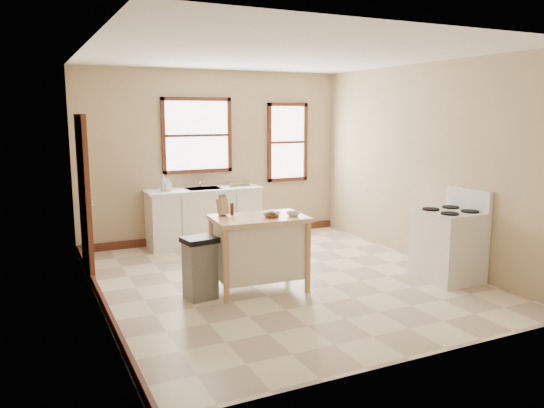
{
  "coord_description": "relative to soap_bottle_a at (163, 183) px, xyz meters",
  "views": [
    {
      "loc": [
        -2.94,
        -5.85,
        2.12
      ],
      "look_at": [
        0.05,
        0.4,
        0.92
      ],
      "focal_mm": 35.0,
      "sensor_mm": 36.0,
      "label": 1
    }
  ],
  "objects": [
    {
      "name": "floor",
      "position": [
        0.95,
        -2.18,
        -1.05
      ],
      "size": [
        5.0,
        5.0,
        0.0
      ],
      "primitive_type": "plane",
      "color": "beige",
      "rests_on": "ground"
    },
    {
      "name": "ceiling",
      "position": [
        0.95,
        -2.18,
        1.75
      ],
      "size": [
        5.0,
        5.0,
        0.0
      ],
      "primitive_type": "plane",
      "rotation": [
        3.14,
        0.0,
        0.0
      ],
      "color": "white",
      "rests_on": "ground"
    },
    {
      "name": "wall_back",
      "position": [
        0.95,
        0.32,
        0.35
      ],
      "size": [
        4.5,
        0.04,
        2.8
      ],
      "primitive_type": "cube",
      "color": "tan",
      "rests_on": "ground"
    },
    {
      "name": "wall_left",
      "position": [
        -1.3,
        -2.18,
        0.35
      ],
      "size": [
        0.04,
        5.0,
        2.8
      ],
      "primitive_type": "cube",
      "color": "tan",
      "rests_on": "ground"
    },
    {
      "name": "wall_right",
      "position": [
        3.2,
        -2.18,
        0.35
      ],
      "size": [
        0.04,
        5.0,
        2.8
      ],
      "primitive_type": "cube",
      "color": "tan",
      "rests_on": "ground"
    },
    {
      "name": "window_main",
      "position": [
        0.65,
        0.3,
        0.7
      ],
      "size": [
        1.17,
        0.06,
        1.22
      ],
      "primitive_type": null,
      "color": "#401B11",
      "rests_on": "wall_back"
    },
    {
      "name": "window_side",
      "position": [
        2.3,
        0.3,
        0.55
      ],
      "size": [
        0.77,
        0.06,
        1.37
      ],
      "primitive_type": null,
      "color": "#401B11",
      "rests_on": "wall_back"
    },
    {
      "name": "door_left",
      "position": [
        -1.26,
        -0.88,
        0.0
      ],
      "size": [
        0.06,
        0.9,
        2.1
      ],
      "primitive_type": "cube",
      "color": "#401B11",
      "rests_on": "ground"
    },
    {
      "name": "baseboard_back",
      "position": [
        0.95,
        0.29,
        -0.99
      ],
      "size": [
        4.5,
        0.04,
        0.12
      ],
      "primitive_type": "cube",
      "color": "#401B11",
      "rests_on": "ground"
    },
    {
      "name": "baseboard_left",
      "position": [
        -1.27,
        -2.18,
        -0.99
      ],
      "size": [
        0.04,
        5.0,
        0.12
      ],
      "primitive_type": "cube",
      "color": "#401B11",
      "rests_on": "ground"
    },
    {
      "name": "sink_counter",
      "position": [
        0.65,
        0.02,
        -0.59
      ],
      "size": [
        1.86,
        0.62,
        0.92
      ],
      "primitive_type": null,
      "color": "white",
      "rests_on": "ground"
    },
    {
      "name": "faucet",
      "position": [
        0.65,
        0.2,
        -0.02
      ],
      "size": [
        0.03,
        0.03,
        0.22
      ],
      "primitive_type": "cylinder",
      "color": "silver",
      "rests_on": "sink_counter"
    },
    {
      "name": "soap_bottle_a",
      "position": [
        0.0,
        0.0,
        0.0
      ],
      "size": [
        0.11,
        0.11,
        0.26
      ],
      "primitive_type": "imported",
      "rotation": [
        0.0,
        0.0,
        -0.11
      ],
      "color": "#B2B2B2",
      "rests_on": "sink_counter"
    },
    {
      "name": "soap_bottle_b",
      "position": [
        0.07,
        -0.01,
        -0.03
      ],
      "size": [
        0.1,
        0.1,
        0.2
      ],
      "primitive_type": "imported",
      "rotation": [
        0.0,
        0.0,
        0.08
      ],
      "color": "#B2B2B2",
      "rests_on": "sink_counter"
    },
    {
      "name": "dish_rack",
      "position": [
        1.22,
        0.0,
        -0.08
      ],
      "size": [
        0.39,
        0.3,
        0.09
      ],
      "primitive_type": null,
      "rotation": [
        0.0,
        0.0,
        -0.07
      ],
      "color": "silver",
      "rests_on": "sink_counter"
    },
    {
      "name": "kitchen_island",
      "position": [
        0.53,
        -2.41,
        -0.6
      ],
      "size": [
        1.15,
        0.78,
        0.9
      ],
      "primitive_type": null,
      "rotation": [
        0.0,
        0.0,
        -0.07
      ],
      "color": "#EEC78C",
      "rests_on": "ground"
    },
    {
      "name": "knife_block",
      "position": [
        0.16,
        -2.18,
        -0.05
      ],
      "size": [
        0.12,
        0.12,
        0.2
      ],
      "primitive_type": null,
      "rotation": [
        0.0,
        0.0,
        0.24
      ],
      "color": "tan",
      "rests_on": "kitchen_island"
    },
    {
      "name": "pepper_grinder",
      "position": [
        0.28,
        -2.19,
        -0.07
      ],
      "size": [
        0.06,
        0.06,
        0.15
      ],
      "primitive_type": "cylinder",
      "rotation": [
        0.0,
        0.0,
        -0.49
      ],
      "color": "#481E13",
      "rests_on": "kitchen_island"
    },
    {
      "name": "bowl_a",
      "position": [
        0.63,
        -2.52,
        -0.12
      ],
      "size": [
        0.22,
        0.22,
        0.05
      ],
      "primitive_type": "imported",
      "rotation": [
        0.0,
        0.0,
        0.19
      ],
      "color": "brown",
      "rests_on": "kitchen_island"
    },
    {
      "name": "bowl_b",
      "position": [
        0.72,
        -2.43,
        -0.13
      ],
      "size": [
        0.22,
        0.22,
        0.04
      ],
      "primitive_type": "imported",
      "rotation": [
        0.0,
        0.0,
        0.81
      ],
      "color": "brown",
      "rests_on": "kitchen_island"
    },
    {
      "name": "bowl_c",
      "position": [
        0.91,
        -2.56,
        -0.12
      ],
      "size": [
        0.2,
        0.2,
        0.05
      ],
      "primitive_type": "imported",
      "rotation": [
        0.0,
        0.0,
        0.24
      ],
      "color": "silver",
      "rests_on": "kitchen_island"
    },
    {
      "name": "trash_bin",
      "position": [
        -0.2,
        -2.4,
        -0.69
      ],
      "size": [
        0.41,
        0.36,
        0.72
      ],
      "primitive_type": null,
      "rotation": [
        0.0,
        0.0,
        0.14
      ],
      "color": "slate",
      "rests_on": "ground"
    },
    {
      "name": "gas_stove",
      "position": [
        2.86,
        -3.09,
        -0.47
      ],
      "size": [
        0.72,
        0.73,
        1.17
      ],
      "primitive_type": null,
      "color": "white",
      "rests_on": "ground"
    }
  ]
}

